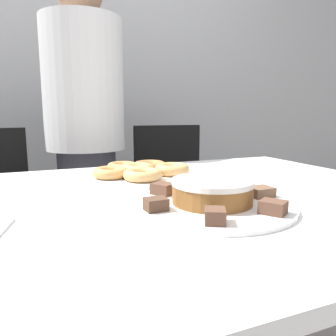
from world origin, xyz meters
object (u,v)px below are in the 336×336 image
at_px(office_chair_right, 175,210).
at_px(frosted_cake, 212,191).
at_px(person_standing, 86,138).
at_px(plate_cake, 212,205).
at_px(plate_donuts, 138,175).

relative_size(office_chair_right, frosted_cake, 4.78).
xyz_separation_m(office_chair_right, frosted_cake, (-0.35, -1.00, 0.37)).
bearing_deg(person_standing, office_chair_right, -2.98).
relative_size(plate_cake, plate_donuts, 0.99).
height_order(person_standing, frosted_cake, person_standing).
bearing_deg(office_chair_right, plate_cake, -104.01).
bearing_deg(plate_donuts, frosted_cake, -82.57).
relative_size(person_standing, plate_cake, 4.31).
height_order(person_standing, plate_cake, person_standing).
relative_size(plate_donuts, frosted_cake, 2.02).
relative_size(person_standing, office_chair_right, 1.81).
xyz_separation_m(person_standing, office_chair_right, (0.47, -0.02, -0.42)).
xyz_separation_m(person_standing, plate_donuts, (0.07, -0.63, -0.08)).
height_order(plate_cake, frosted_cake, frosted_cake).
height_order(plate_donuts, frosted_cake, frosted_cake).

